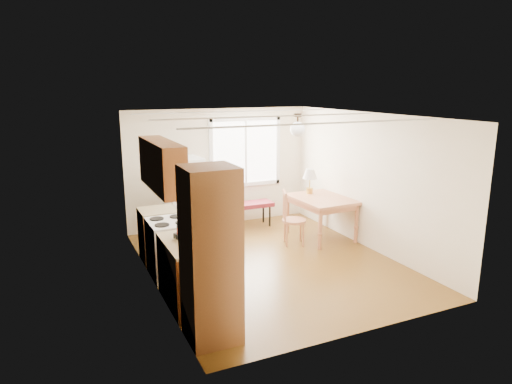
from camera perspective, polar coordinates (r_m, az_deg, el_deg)
room_shell at (r=7.54m, az=1.93°, el=0.03°), size 4.60×5.60×2.62m
kitchen_run at (r=6.50m, az=-9.29°, el=-6.10°), size 0.65×3.40×2.20m
window_unit at (r=9.94m, az=-1.31°, el=5.00°), size 1.64×0.05×1.51m
pendant_light at (r=8.06m, az=5.21°, el=7.94°), size 0.26×0.26×0.40m
refrigerator at (r=8.90m, az=-8.96°, el=-0.95°), size 0.71×0.72×1.63m
bench at (r=9.69m, az=-1.24°, el=-1.74°), size 1.16×0.45×0.53m
dining_table at (r=9.07m, az=8.16°, el=-1.34°), size 1.03×1.34×0.82m
chair at (r=8.63m, az=4.15°, el=-2.78°), size 0.50×0.50×1.04m
table_lamp at (r=9.29m, az=6.76°, el=2.04°), size 0.29×0.29×0.51m
coffee_maker at (r=6.37m, az=-9.19°, el=-4.81°), size 0.22×0.25×0.33m
kettle at (r=6.40m, az=-9.34°, el=-5.00°), size 0.11×0.11×0.21m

